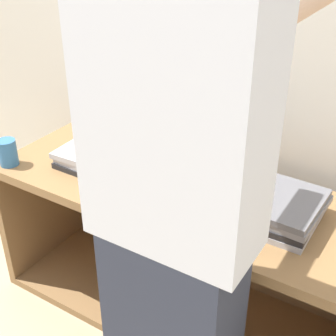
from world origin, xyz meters
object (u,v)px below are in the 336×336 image
Objects in this scene: laptop_open at (188,168)px; person at (176,226)px; mug at (8,153)px; laptop_stack_right at (270,205)px; laptop_stack_left at (104,157)px.

laptop_open is 0.21× the size of person.
laptop_open is at bearing 21.57° from mug.
laptop_stack_left is at bearing -179.31° from laptop_stack_right.
laptop_stack_right is 0.20× the size of person.
person reaches higher than laptop_stack_right.
laptop_stack_right is at bearing 78.70° from person.
laptop_stack_right is (0.67, 0.01, 0.01)m from laptop_stack_left.
laptop_open reaches higher than laptop_stack_right.
laptop_open is 1.04× the size of laptop_stack_right.
laptop_open is 0.69m from mug.
mug is at bearing -168.22° from laptop_stack_right.
person is at bearing -36.87° from laptop_stack_left.
mug is (-0.89, 0.24, -0.16)m from person.
laptop_open is at bearing 10.07° from laptop_stack_left.
laptop_stack_left is 0.21× the size of person.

